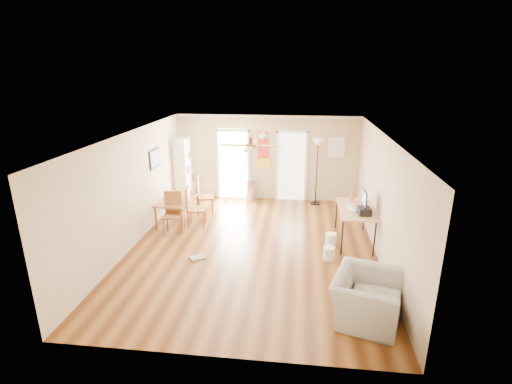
# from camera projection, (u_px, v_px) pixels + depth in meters

# --- Properties ---
(floor) EXTENTS (7.00, 7.00, 0.00)m
(floor) POSITION_uv_depth(u_px,v_px,m) (253.00, 248.00, 8.73)
(floor) COLOR brown
(floor) RESTS_ON ground
(ceiling) EXTENTS (5.50, 7.00, 0.00)m
(ceiling) POSITION_uv_depth(u_px,v_px,m) (253.00, 135.00, 7.92)
(ceiling) COLOR silver
(ceiling) RESTS_ON floor
(wall_back) EXTENTS (5.50, 0.04, 2.60)m
(wall_back) POSITION_uv_depth(u_px,v_px,m) (267.00, 158.00, 11.63)
(wall_back) COLOR beige
(wall_back) RESTS_ON floor
(wall_front) EXTENTS (5.50, 0.04, 2.60)m
(wall_front) POSITION_uv_depth(u_px,v_px,m) (220.00, 277.00, 5.02)
(wall_front) COLOR beige
(wall_front) RESTS_ON floor
(wall_left) EXTENTS (0.04, 7.00, 2.60)m
(wall_left) POSITION_uv_depth(u_px,v_px,m) (133.00, 189.00, 8.63)
(wall_left) COLOR beige
(wall_left) RESTS_ON floor
(wall_right) EXTENTS (0.04, 7.00, 2.60)m
(wall_right) POSITION_uv_depth(u_px,v_px,m) (382.00, 199.00, 8.02)
(wall_right) COLOR beige
(wall_right) RESTS_ON floor
(crown_molding) EXTENTS (5.50, 7.00, 0.08)m
(crown_molding) POSITION_uv_depth(u_px,v_px,m) (253.00, 137.00, 7.93)
(crown_molding) COLOR white
(crown_molding) RESTS_ON wall_back
(kitchen_doorway) EXTENTS (0.90, 0.10, 2.10)m
(kitchen_doorway) POSITION_uv_depth(u_px,v_px,m) (233.00, 165.00, 11.81)
(kitchen_doorway) COLOR white
(kitchen_doorway) RESTS_ON wall_back
(bathroom_doorway) EXTENTS (0.80, 0.10, 2.10)m
(bathroom_doorway) POSITION_uv_depth(u_px,v_px,m) (291.00, 167.00, 11.61)
(bathroom_doorway) COLOR white
(bathroom_doorway) RESTS_ON wall_back
(wall_decal) EXTENTS (0.46, 0.03, 1.10)m
(wall_decal) POSITION_uv_depth(u_px,v_px,m) (263.00, 150.00, 11.55)
(wall_decal) COLOR red
(wall_decal) RESTS_ON wall_back
(ac_grille) EXTENTS (0.50, 0.04, 0.60)m
(ac_grille) POSITION_uv_depth(u_px,v_px,m) (336.00, 147.00, 11.25)
(ac_grille) COLOR white
(ac_grille) RESTS_ON wall_back
(framed_poster) EXTENTS (0.04, 0.66, 0.48)m
(framed_poster) POSITION_uv_depth(u_px,v_px,m) (155.00, 158.00, 9.83)
(framed_poster) COLOR black
(framed_poster) RESTS_ON wall_left
(ceiling_fan) EXTENTS (1.24, 1.24, 0.20)m
(ceiling_fan) POSITION_uv_depth(u_px,v_px,m) (251.00, 146.00, 7.69)
(ceiling_fan) COLOR #593819
(ceiling_fan) RESTS_ON ceiling
(bookshelf) EXTENTS (0.65, 0.95, 1.94)m
(bookshelf) POSITION_uv_depth(u_px,v_px,m) (184.00, 169.00, 11.70)
(bookshelf) COLOR white
(bookshelf) RESTS_ON floor
(dining_table) EXTENTS (0.90, 1.40, 0.67)m
(dining_table) POSITION_uv_depth(u_px,v_px,m) (178.00, 211.00, 10.05)
(dining_table) COLOR #9D6632
(dining_table) RESTS_ON floor
(dining_chair_right_a) EXTENTS (0.52, 0.52, 1.06)m
(dining_chair_right_a) POSITION_uv_depth(u_px,v_px,m) (205.00, 195.00, 10.66)
(dining_chair_right_a) COLOR #9E6B33
(dining_chair_right_a) RESTS_ON floor
(dining_chair_right_b) EXTENTS (0.48, 0.48, 1.05)m
(dining_chair_right_b) POSITION_uv_depth(u_px,v_px,m) (196.00, 207.00, 9.77)
(dining_chair_right_b) COLOR olive
(dining_chair_right_b) RESTS_ON floor
(dining_chair_near) EXTENTS (0.47, 0.47, 1.03)m
(dining_chair_near) POSITION_uv_depth(u_px,v_px,m) (172.00, 214.00, 9.36)
(dining_chair_near) COLOR olive
(dining_chair_near) RESTS_ON floor
(trash_can) EXTENTS (0.41, 0.41, 0.71)m
(trash_can) POSITION_uv_depth(u_px,v_px,m) (251.00, 190.00, 11.73)
(trash_can) COLOR #BBBBBE
(trash_can) RESTS_ON floor
(torchiere_lamp) EXTENTS (0.47, 0.47, 1.98)m
(torchiere_lamp) POSITION_uv_depth(u_px,v_px,m) (317.00, 172.00, 11.24)
(torchiere_lamp) COLOR black
(torchiere_lamp) RESTS_ON floor
(computer_desk) EXTENTS (0.77, 1.54, 0.83)m
(computer_desk) POSITION_uv_depth(u_px,v_px,m) (354.00, 225.00, 8.94)
(computer_desk) COLOR tan
(computer_desk) RESTS_ON floor
(imac) EXTENTS (0.14, 0.53, 0.49)m
(imac) POSITION_uv_depth(u_px,v_px,m) (364.00, 202.00, 8.54)
(imac) COLOR black
(imac) RESTS_ON computer_desk
(keyboard) EXTENTS (0.24, 0.42, 0.02)m
(keyboard) POSITION_uv_depth(u_px,v_px,m) (350.00, 208.00, 8.82)
(keyboard) COLOR white
(keyboard) RESTS_ON computer_desk
(printer) EXTENTS (0.30, 0.34, 0.16)m
(printer) POSITION_uv_depth(u_px,v_px,m) (364.00, 211.00, 8.44)
(printer) COLOR black
(printer) RESTS_ON computer_desk
(orange_bottle) EXTENTS (0.09, 0.09, 0.25)m
(orange_bottle) POSITION_uv_depth(u_px,v_px,m) (352.00, 196.00, 9.29)
(orange_bottle) COLOR orange
(orange_bottle) RESTS_ON computer_desk
(wastebasket_a) EXTENTS (0.30, 0.30, 0.29)m
(wastebasket_a) POSITION_uv_depth(u_px,v_px,m) (331.00, 239.00, 8.81)
(wastebasket_a) COLOR white
(wastebasket_a) RESTS_ON floor
(wastebasket_b) EXTENTS (0.28, 0.28, 0.28)m
(wastebasket_b) POSITION_uv_depth(u_px,v_px,m) (329.00, 253.00, 8.16)
(wastebasket_b) COLOR white
(wastebasket_b) RESTS_ON floor
(floor_cloth) EXTENTS (0.39, 0.37, 0.04)m
(floor_cloth) POSITION_uv_depth(u_px,v_px,m) (197.00, 258.00, 8.23)
(floor_cloth) COLOR gray
(floor_cloth) RESTS_ON floor
(armchair) EXTENTS (1.34, 1.44, 0.77)m
(armchair) POSITION_uv_depth(u_px,v_px,m) (367.00, 298.00, 6.16)
(armchair) COLOR #A3A29D
(armchair) RESTS_ON floor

